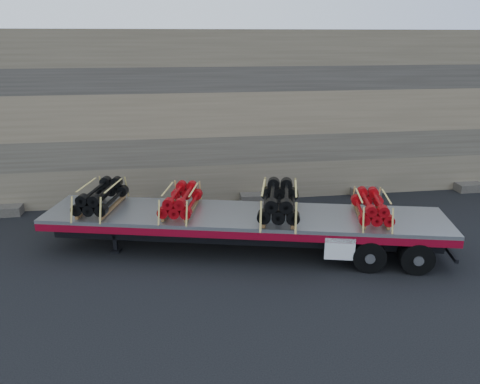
% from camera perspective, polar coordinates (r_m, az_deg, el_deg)
% --- Properties ---
extents(ground, '(120.00, 120.00, 0.00)m').
position_cam_1_polar(ground, '(15.44, -2.42, -7.37)').
color(ground, black).
rests_on(ground, ground).
extents(rock_wall, '(44.00, 3.00, 7.00)m').
position_cam_1_polar(rock_wall, '(20.64, -4.61, 9.37)').
color(rock_wall, '#7A6B54').
rests_on(rock_wall, ground).
extents(trailer, '(13.09, 5.62, 1.29)m').
position_cam_1_polar(trailer, '(15.34, 0.44, -4.90)').
color(trailer, '#AFB2B7').
rests_on(trailer, ground).
extents(bundle_front, '(1.64, 2.44, 0.79)m').
position_cam_1_polar(bundle_front, '(16.07, -16.58, -0.63)').
color(bundle_front, black).
rests_on(bundle_front, trailer).
extents(bundle_midfront, '(1.53, 2.28, 0.74)m').
position_cam_1_polar(bundle_midfront, '(15.28, -7.21, -1.07)').
color(bundle_midfront, '#A9090F').
rests_on(bundle_midfront, trailer).
extents(bundle_midrear, '(1.83, 2.73, 0.88)m').
position_cam_1_polar(bundle_midrear, '(14.89, 4.80, -1.21)').
color(bundle_midrear, black).
rests_on(bundle_midrear, trailer).
extents(bundle_rear, '(1.49, 2.22, 0.72)m').
position_cam_1_polar(bundle_rear, '(15.16, 15.75, -1.82)').
color(bundle_rear, '#A9090F').
rests_on(bundle_rear, trailer).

